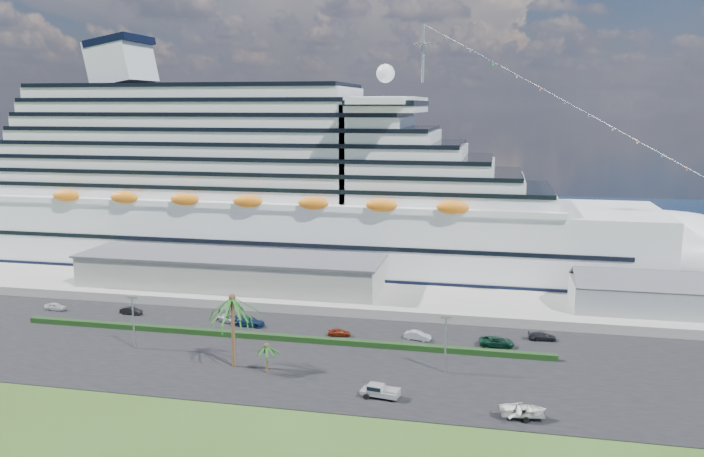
% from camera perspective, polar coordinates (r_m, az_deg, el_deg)
% --- Properties ---
extents(ground, '(420.00, 420.00, 0.00)m').
position_cam_1_polar(ground, '(95.92, -4.97, -12.71)').
color(ground, '#304717').
rests_on(ground, ground).
extents(asphalt_lot, '(140.00, 38.00, 0.12)m').
position_cam_1_polar(asphalt_lot, '(105.70, -3.21, -10.43)').
color(asphalt_lot, black).
rests_on(asphalt_lot, ground).
extents(wharf, '(240.00, 20.00, 1.80)m').
position_cam_1_polar(wharf, '(132.23, 0.10, -5.76)').
color(wharf, gray).
rests_on(wharf, ground).
extents(water, '(420.00, 160.00, 0.02)m').
position_cam_1_polar(water, '(219.18, 4.96, 0.38)').
color(water, black).
rests_on(water, ground).
extents(cruise_ship, '(191.00, 38.00, 54.00)m').
position_cam_1_polar(cruise_ship, '(157.24, -5.79, 2.63)').
color(cruise_ship, silver).
rests_on(cruise_ship, ground).
extents(terminal_building, '(61.00, 15.00, 6.30)m').
position_cam_1_polar(terminal_building, '(138.34, -10.11, -3.44)').
color(terminal_building, gray).
rests_on(terminal_building, wharf).
extents(port_shed, '(24.00, 12.31, 7.37)m').
position_cam_1_polar(port_shed, '(131.22, 23.01, -5.14)').
color(port_shed, gray).
rests_on(port_shed, wharf).
extents(hedge, '(88.00, 1.10, 0.90)m').
position_cam_1_polar(hedge, '(112.24, -6.53, -8.96)').
color(hedge, black).
rests_on(hedge, asphalt_lot).
extents(lamp_post_left, '(1.60, 0.35, 8.27)m').
position_cam_1_polar(lamp_post_left, '(111.79, -17.75, -6.90)').
color(lamp_post_left, gray).
rests_on(lamp_post_left, asphalt_lot).
extents(lamp_post_right, '(1.60, 0.35, 8.27)m').
position_cam_1_polar(lamp_post_right, '(97.95, 7.79, -8.93)').
color(lamp_post_right, gray).
rests_on(lamp_post_right, asphalt_lot).
extents(palm_tall, '(8.82, 8.82, 11.13)m').
position_cam_1_polar(palm_tall, '(99.57, -9.92, -6.33)').
color(palm_tall, '#47301E').
rests_on(palm_tall, ground).
extents(palm_short, '(3.53, 3.53, 4.56)m').
position_cam_1_polar(palm_short, '(98.11, -7.12, -9.92)').
color(palm_short, '#47301E').
rests_on(palm_short, ground).
extents(parked_car_0, '(4.13, 1.87, 1.38)m').
position_cam_1_polar(parked_car_0, '(138.08, -23.42, -5.97)').
color(parked_car_0, '#BDBDBF').
rests_on(parked_car_0, asphalt_lot).
extents(parked_car_1, '(4.10, 1.64, 1.32)m').
position_cam_1_polar(parked_car_1, '(130.68, -17.89, -6.52)').
color(parked_car_1, black).
rests_on(parked_car_1, asphalt_lot).
extents(parked_car_2, '(5.37, 4.08, 1.36)m').
position_cam_1_polar(parked_car_2, '(121.92, -10.12, -7.37)').
color(parked_car_2, '#979C9F').
rests_on(parked_car_2, asphalt_lot).
extents(parked_car_3, '(5.55, 2.51, 1.58)m').
position_cam_1_polar(parked_car_3, '(119.38, -8.54, -7.65)').
color(parked_car_3, navy).
rests_on(parked_car_3, asphalt_lot).
extents(parked_car_4, '(3.88, 2.09, 1.26)m').
position_cam_1_polar(parked_car_4, '(113.26, -1.08, -8.62)').
color(parked_car_4, maroon).
rests_on(parked_car_4, asphalt_lot).
extents(parked_car_5, '(4.50, 2.36, 1.41)m').
position_cam_1_polar(parked_car_5, '(111.94, 5.47, -8.85)').
color(parked_car_5, '#ABACB2').
rests_on(parked_car_5, asphalt_lot).
extents(parked_car_6, '(5.55, 2.77, 1.51)m').
position_cam_1_polar(parked_car_6, '(110.93, 11.93, -9.18)').
color(parked_car_6, black).
rests_on(parked_car_6, asphalt_lot).
extents(parked_car_7, '(4.68, 2.41, 1.30)m').
position_cam_1_polar(parked_car_7, '(115.46, 15.52, -8.62)').
color(parked_car_7, black).
rests_on(parked_car_7, asphalt_lot).
extents(pickup_truck, '(5.17, 2.52, 1.74)m').
position_cam_1_polar(pickup_truck, '(90.75, 2.32, -13.32)').
color(pickup_truck, black).
rests_on(pickup_truck, asphalt_lot).
extents(boat_trailer, '(6.61, 4.74, 1.85)m').
position_cam_1_polar(boat_trailer, '(87.44, 14.00, -14.39)').
color(boat_trailer, gray).
rests_on(boat_trailer, asphalt_lot).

